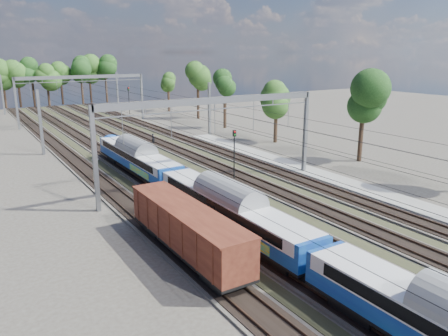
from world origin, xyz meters
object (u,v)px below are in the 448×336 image
emu_train (232,205)px  signal_far (129,97)px  freight_boxcar (187,228)px  signal_near (234,149)px  worker (153,139)px

emu_train → signal_far: signal_far is taller
freight_boxcar → signal_far: signal_far is taller
freight_boxcar → signal_near: bearing=47.1°
signal_far → freight_boxcar: bearing=-127.7°
emu_train → signal_far: bearing=76.2°
freight_boxcar → signal_near: 18.16m
worker → signal_near: signal_near is taller
signal_far → emu_train: bearing=-124.5°
freight_boxcar → signal_near: signal_near is taller
worker → signal_far: size_ratio=0.27×
freight_boxcar → worker: 37.30m
emu_train → signal_near: size_ratio=10.60×
emu_train → freight_boxcar: 4.76m
emu_train → signal_far: size_ratio=9.83×
emu_train → freight_boxcar: size_ratio=4.47×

